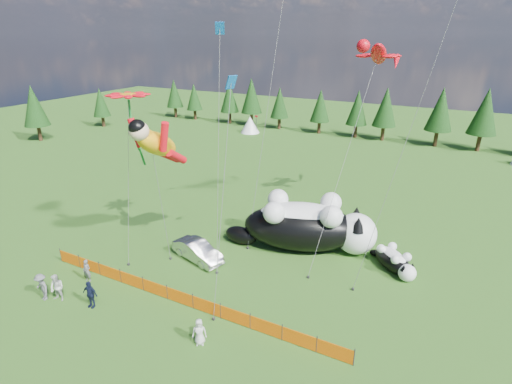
# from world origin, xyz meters

# --- Properties ---
(ground) EXTENTS (160.00, 160.00, 0.00)m
(ground) POSITION_xyz_m (0.00, 0.00, 0.00)
(ground) COLOR #153D0B
(ground) RESTS_ON ground
(safety_fence) EXTENTS (22.06, 0.06, 1.10)m
(safety_fence) POSITION_xyz_m (0.00, -3.00, 0.50)
(safety_fence) COLOR #262626
(safety_fence) RESTS_ON ground
(tree_line) EXTENTS (90.00, 4.00, 8.00)m
(tree_line) POSITION_xyz_m (0.00, 45.00, 4.00)
(tree_line) COLOR black
(tree_line) RESTS_ON ground
(festival_tents) EXTENTS (50.00, 3.20, 2.80)m
(festival_tents) POSITION_xyz_m (11.00, 40.00, 1.40)
(festival_tents) COLOR white
(festival_tents) RESTS_ON ground
(cat_large) EXTENTS (11.67, 6.76, 4.33)m
(cat_large) POSITION_xyz_m (4.60, 7.28, 2.06)
(cat_large) COLOR black
(cat_large) RESTS_ON ground
(cat_small) EXTENTS (3.71, 3.54, 1.65)m
(cat_small) POSITION_xyz_m (11.25, 7.17, 0.78)
(cat_small) COLOR black
(cat_small) RESTS_ON ground
(car) EXTENTS (4.66, 2.66, 1.45)m
(car) POSITION_xyz_m (-2.09, 1.91, 0.73)
(car) COLOR silver
(car) RESTS_ON ground
(spectator_a) EXTENTS (0.63, 0.44, 1.64)m
(spectator_a) POSITION_xyz_m (-7.17, -3.90, 0.82)
(spectator_a) COLOR #5A5B5F
(spectator_a) RESTS_ON ground
(spectator_b) EXTENTS (0.97, 0.66, 1.86)m
(spectator_b) POSITION_xyz_m (-7.10, -6.27, 0.93)
(spectator_b) COLOR beige
(spectator_b) RESTS_ON ground
(spectator_c) EXTENTS (1.12, 0.65, 1.83)m
(spectator_c) POSITION_xyz_m (-4.75, -5.75, 0.92)
(spectator_c) COLOR black
(spectator_c) RESTS_ON ground
(spectator_d) EXTENTS (1.29, 0.82, 1.86)m
(spectator_d) POSITION_xyz_m (-8.05, -6.65, 0.93)
(spectator_d) COLOR #5A5B5F
(spectator_d) RESTS_ON ground
(spectator_e) EXTENTS (0.93, 0.83, 1.60)m
(spectator_e) POSITION_xyz_m (3.10, -5.31, 0.80)
(spectator_e) COLOR beige
(spectator_e) RESTS_ON ground
(superhero_kite) EXTENTS (5.28, 5.64, 11.38)m
(superhero_kite) POSITION_xyz_m (-4.03, 0.79, 9.00)
(superhero_kite) COLOR #F0A50C
(superhero_kite) RESTS_ON ground
(gecko_kite) EXTENTS (4.01, 12.83, 17.15)m
(gecko_kite) POSITION_xyz_m (7.49, 12.81, 14.41)
(gecko_kite) COLOR red
(gecko_kite) RESTS_ON ground
(flower_kite) EXTENTS (3.26, 3.54, 12.30)m
(flower_kite) POSITION_xyz_m (-6.07, 0.70, 11.92)
(flower_kite) COLOR red
(flower_kite) RESTS_ON ground
(diamond_kite_a) EXTENTS (2.00, 4.03, 17.08)m
(diamond_kite_a) POSITION_xyz_m (-1.11, 4.38, 15.54)
(diamond_kite_a) COLOR #0B57AB
(diamond_kite_a) RESTS_ON ground
(diamond_kite_c) EXTENTS (0.85, 4.17, 14.28)m
(diamond_kite_c) POSITION_xyz_m (2.21, 0.06, 12.90)
(diamond_kite_c) COLOR #0B57AB
(diamond_kite_c) RESTS_ON ground
(diamond_kite_d) EXTENTS (0.65, 6.10, 19.78)m
(diamond_kite_d) POSITION_xyz_m (0.72, 10.22, 17.88)
(diamond_kite_d) COLOR #0D9F8D
(diamond_kite_d) RESTS_ON ground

